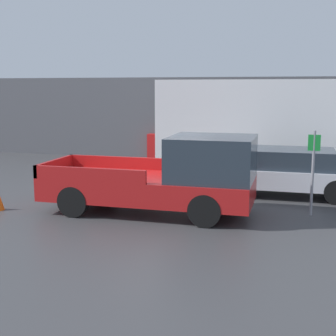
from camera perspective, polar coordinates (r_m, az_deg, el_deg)
name	(u,v)px	position (r m, az deg, el deg)	size (l,w,h in m)	color
ground_plane	(161,203)	(13.17, -0.81, -4.33)	(60.00, 60.00, 0.00)	#3D3D3F
building_wall	(212,119)	(20.76, 5.39, 5.93)	(28.00, 0.15, 3.66)	#56565B
pickup_truck	(169,177)	(11.91, 0.14, -1.15)	(5.39, 2.08, 2.03)	red
car	(287,171)	(14.49, 14.31, -0.38)	(4.55, 1.89, 1.40)	silver
delivery_truck	(269,126)	(17.30, 12.23, 5.08)	(8.61, 2.33, 3.48)	white
parking_sign	(313,168)	(12.23, 17.25, 0.00)	(0.30, 0.07, 2.16)	gray
newspaper_box	(153,147)	(21.18, -1.84, 2.62)	(0.45, 0.40, 1.15)	red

